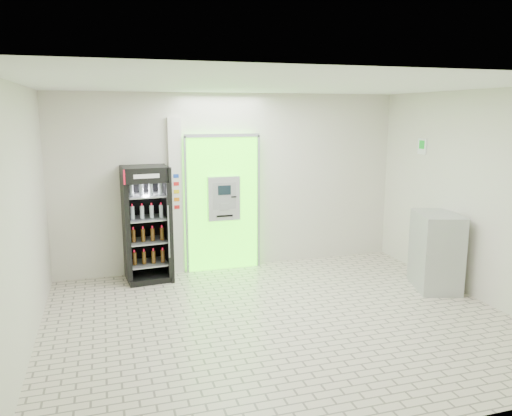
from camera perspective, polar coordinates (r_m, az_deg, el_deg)
name	(u,v)px	position (r m, az deg, el deg)	size (l,w,h in m)	color
ground	(281,320)	(6.69, 2.84, -12.71)	(6.00, 6.00, 0.00)	beige
room_shell	(282,181)	(6.19, 3.00, 3.11)	(6.00, 6.00, 6.00)	beige
atm_assembly	(222,202)	(8.53, -3.86, 0.68)	(1.30, 0.24, 2.33)	#40E914
pillar	(176,196)	(8.41, -9.11, 1.31)	(0.22, 0.11, 2.60)	silver
beverage_cooler	(147,226)	(8.18, -12.36, -2.02)	(0.75, 0.70, 1.85)	black
steel_cabinet	(436,251)	(8.15, 19.88, -4.64)	(0.85, 1.02, 1.18)	#ACAEB3
exit_sign	(422,146)	(8.81, 18.47, 6.70)	(0.02, 0.22, 0.26)	white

